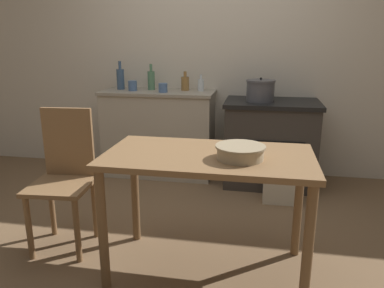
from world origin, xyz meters
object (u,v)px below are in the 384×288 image
cup_center (133,86)px  mixing_bowl_large (240,151)px  bottle_center_left (151,80)px  chair (64,175)px  bottle_left (120,79)px  stock_pot (260,91)px  flour_sack (280,183)px  cup_center_right (163,88)px  bottle_mid_left (185,83)px  stove (270,143)px  bottle_far_left (201,85)px  work_table (208,172)px

cup_center → mixing_bowl_large: bearing=-54.4°
mixing_bowl_large → bottle_center_left: bearing=120.0°
chair → bottle_left: size_ratio=3.26×
mixing_bowl_large → bottle_center_left: size_ratio=1.04×
stock_pot → mixing_bowl_large: stock_pot is taller
flour_sack → chair: bearing=-146.6°
bottle_center_left → cup_center_right: size_ratio=2.95×
stock_pot → bottle_mid_left: size_ratio=1.41×
stock_pot → bottle_center_left: size_ratio=1.03×
bottle_left → bottle_center_left: bottle_left is taller
cup_center_right → stove: bearing=1.7°
bottle_center_left → cup_center_right: 0.25m
bottle_left → bottle_mid_left: 0.70m
bottle_mid_left → bottle_center_left: 0.37m
chair → bottle_mid_left: 1.76m
chair → bottle_left: 1.67m
stock_pot → cup_center_right: 0.97m
stock_pot → cup_center_right: bearing=-180.0°
bottle_far_left → stock_pot: bearing=-16.0°
mixing_bowl_large → bottle_left: (-1.39, 1.80, 0.20)m
mixing_bowl_large → cup_center: bearing=125.6°
bottle_mid_left → bottle_center_left: (-0.36, -0.01, 0.03)m
flour_sack → bottle_left: bearing=161.3°
bottle_left → cup_center: bearing=-28.7°
bottle_center_left → cup_center: size_ratio=2.61×
mixing_bowl_large → flour_sack: bearing=76.1°
bottle_left → flour_sack: bearing=-18.7°
mixing_bowl_large → bottle_far_left: bottle_far_left is taller
work_table → cup_center: 1.97m
stove → flour_sack: stove is taller
bottle_left → stove: bearing=-4.0°
stock_pot → work_table: bearing=-99.9°
flour_sack → stove: bearing=101.5°
cup_center_right → flour_sack: bearing=-19.7°
bottle_mid_left → cup_center_right: bottle_mid_left is taller
stock_pot → cup_center: (-1.31, 0.06, 0.01)m
work_table → stock_pot: (0.28, 1.59, 0.29)m
chair → stock_pot: (1.31, 1.43, 0.43)m
chair → bottle_far_left: (0.70, 1.61, 0.46)m
stock_pot → bottle_center_left: bottle_center_left is taller
stove → bottle_left: bottle_left is taller
work_table → bottle_center_left: bottle_center_left is taller
mixing_bowl_large → cup_center_right: 1.88m
chair → flour_sack: size_ratio=2.74×
flour_sack → cup_center: size_ratio=3.40×
bottle_left → bottle_center_left: (0.33, 0.03, -0.01)m
chair → bottle_mid_left: size_ratio=4.88×
stove → chair: size_ratio=0.94×
stove → chair: (-1.43, -1.47, 0.09)m
mixing_bowl_large → bottle_left: 2.28m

